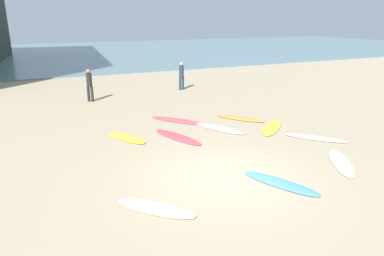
# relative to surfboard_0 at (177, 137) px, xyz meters

# --- Properties ---
(ground_plane) EXTENTS (120.00, 120.00, 0.00)m
(ground_plane) POSITION_rel_surfboard_0_xyz_m (-0.18, -3.60, -0.03)
(ground_plane) COLOR tan
(ocean_water) EXTENTS (120.00, 40.00, 0.08)m
(ocean_water) POSITION_rel_surfboard_0_xyz_m (-0.18, 35.80, 0.01)
(ocean_water) COLOR slate
(ocean_water) RESTS_ON ground_plane
(surfboard_0) EXTENTS (1.30, 2.46, 0.06)m
(surfboard_0) POSITION_rel_surfboard_0_xyz_m (0.00, 0.00, 0.00)
(surfboard_0) COLOR #E04957
(surfboard_0) RESTS_ON ground_plane
(surfboard_1) EXTENTS (1.31, 1.96, 0.08)m
(surfboard_1) POSITION_rel_surfboard_0_xyz_m (-1.72, 0.67, 0.01)
(surfboard_1) COLOR yellow
(surfboard_1) RESTS_ON ground_plane
(surfboard_2) EXTENTS (1.72, 1.81, 0.08)m
(surfboard_2) POSITION_rel_surfboard_0_xyz_m (-2.39, -4.39, 0.01)
(surfboard_2) COLOR silver
(surfboard_2) RESTS_ON ground_plane
(surfboard_3) EXTENTS (1.63, 2.04, 0.08)m
(surfboard_3) POSITION_rel_surfboard_0_xyz_m (3.37, 1.06, 0.01)
(surfboard_3) COLOR orange
(surfboard_3) RESTS_ON ground_plane
(surfboard_4) EXTENTS (1.33, 2.17, 0.08)m
(surfboard_4) POSITION_rel_surfboard_0_xyz_m (0.97, -4.58, 0.01)
(surfboard_4) COLOR #4D95E3
(surfboard_4) RESTS_ON ground_plane
(surfboard_5) EXTENTS (1.66, 2.09, 0.07)m
(surfboard_5) POSITION_rel_surfboard_0_xyz_m (3.48, -4.28, 0.00)
(surfboard_5) COLOR silver
(surfboard_5) RESTS_ON ground_plane
(surfboard_6) EXTENTS (1.51, 2.27, 0.08)m
(surfboard_6) POSITION_rel_surfboard_0_xyz_m (1.88, 0.20, 0.01)
(surfboard_6) COLOR white
(surfboard_6) RESTS_ON ground_plane
(surfboard_7) EXTENTS (1.76, 1.96, 0.09)m
(surfboard_7) POSITION_rel_surfboard_0_xyz_m (4.43, -2.26, 0.01)
(surfboard_7) COLOR #F0E6C7
(surfboard_7) RESTS_ON ground_plane
(surfboard_8) EXTENTS (2.00, 2.39, 0.06)m
(surfboard_8) POSITION_rel_surfboard_0_xyz_m (0.85, 1.96, 0.00)
(surfboard_8) COLOR #DC515D
(surfboard_8) RESTS_ON ground_plane
(surfboard_9) EXTENTS (2.11, 2.01, 0.07)m
(surfboard_9) POSITION_rel_surfboard_0_xyz_m (3.82, -0.53, 0.00)
(surfboard_9) COLOR yellow
(surfboard_9) RESTS_ON ground_plane
(beachgoer_near) EXTENTS (0.39, 0.39, 1.69)m
(beachgoer_near) POSITION_rel_surfboard_0_xyz_m (-1.82, 7.28, 0.91)
(beachgoer_near) COLOR black
(beachgoer_near) RESTS_ON ground_plane
(beachgoer_mid) EXTENTS (0.34, 0.32, 1.67)m
(beachgoer_mid) POSITION_rel_surfboard_0_xyz_m (3.73, 8.15, 0.89)
(beachgoer_mid) COLOR #1E3342
(beachgoer_mid) RESTS_ON ground_plane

